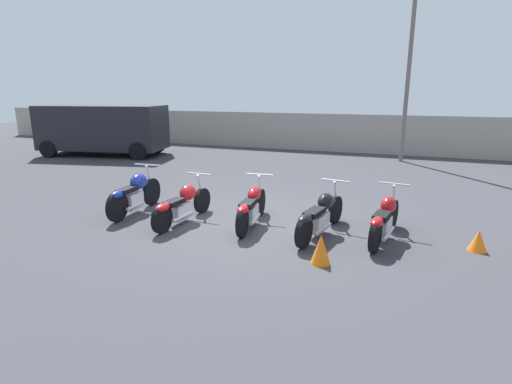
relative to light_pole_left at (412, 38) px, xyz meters
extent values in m
plane|color=#38383D|center=(-2.63, -9.15, -4.56)|extent=(60.00, 60.00, 0.00)
cube|color=#9E998E|center=(-2.63, 1.55, -3.72)|extent=(40.00, 0.04, 1.69)
cylinder|color=slate|center=(0.00, 0.00, -0.78)|extent=(0.16, 0.16, 7.56)
cylinder|color=black|center=(-5.45, -8.74, -4.24)|extent=(0.15, 0.66, 0.65)
cylinder|color=black|center=(-5.36, -10.09, -4.24)|extent=(0.15, 0.66, 0.65)
cube|color=silver|center=(-5.40, -9.48, -4.27)|extent=(0.23, 0.50, 0.36)
ellipsoid|color=navy|center=(-5.42, -9.25, -3.88)|extent=(0.34, 0.54, 0.36)
cube|color=black|center=(-5.38, -9.71, -3.97)|extent=(0.28, 0.54, 0.10)
ellipsoid|color=navy|center=(-5.36, -10.04, -3.98)|extent=(0.23, 0.45, 0.16)
cylinder|color=silver|center=(-5.44, -8.84, -3.56)|extent=(0.67, 0.08, 0.04)
cylinder|color=silver|center=(-5.45, -8.79, -3.90)|extent=(0.07, 0.26, 0.66)
cylinder|color=silver|center=(-5.27, -9.61, -4.34)|extent=(0.11, 0.63, 0.07)
cylinder|color=black|center=(-4.01, -8.87, -4.28)|extent=(0.13, 0.57, 0.57)
cylinder|color=black|center=(-4.08, -10.35, -4.28)|extent=(0.13, 0.57, 0.57)
cube|color=silver|center=(-4.05, -9.68, -4.31)|extent=(0.23, 0.54, 0.31)
ellipsoid|color=red|center=(-4.03, -9.43, -3.97)|extent=(0.31, 0.46, 0.34)
cube|color=black|center=(-4.06, -9.93, -4.05)|extent=(0.26, 0.49, 0.10)
ellipsoid|color=red|center=(-4.08, -10.30, -4.06)|extent=(0.22, 0.45, 0.16)
cylinder|color=silver|center=(-4.01, -8.97, -3.65)|extent=(0.61, 0.07, 0.04)
cylinder|color=silver|center=(-4.01, -8.92, -3.97)|extent=(0.06, 0.25, 0.62)
cylinder|color=silver|center=(-3.93, -9.84, -4.37)|extent=(0.10, 0.67, 0.07)
cylinder|color=black|center=(-2.72, -8.56, -4.27)|extent=(0.17, 0.60, 0.59)
cylinder|color=black|center=(-2.55, -9.98, -4.27)|extent=(0.17, 0.60, 0.59)
cube|color=silver|center=(-2.63, -9.34, -4.30)|extent=(0.26, 0.53, 0.32)
ellipsoid|color=#AD1419|center=(-2.66, -9.10, -3.95)|extent=(0.31, 0.56, 0.29)
cube|color=black|center=(-2.60, -9.58, -4.02)|extent=(0.30, 0.57, 0.10)
ellipsoid|color=#AD1419|center=(-2.56, -9.93, -4.04)|extent=(0.25, 0.46, 0.16)
cylinder|color=silver|center=(-2.71, -8.66, -3.63)|extent=(0.61, 0.11, 0.04)
cylinder|color=silver|center=(-2.71, -8.61, -3.95)|extent=(0.08, 0.25, 0.63)
cylinder|color=silver|center=(-2.49, -9.47, -4.36)|extent=(0.14, 0.64, 0.07)
cylinder|color=black|center=(-1.06, -8.54, -4.27)|extent=(0.20, 0.59, 0.58)
cylinder|color=black|center=(-1.34, -10.09, -4.27)|extent=(0.20, 0.59, 0.58)
cube|color=silver|center=(-1.21, -9.39, -4.30)|extent=(0.30, 0.59, 0.32)
ellipsoid|color=black|center=(-1.16, -9.13, -3.95)|extent=(0.34, 0.49, 0.32)
cube|color=black|center=(-1.26, -9.66, -4.03)|extent=(0.33, 0.59, 0.10)
ellipsoid|color=black|center=(-1.33, -10.04, -4.04)|extent=(0.27, 0.47, 0.16)
cylinder|color=silver|center=(-1.08, -8.64, -3.63)|extent=(0.60, 0.14, 0.04)
cylinder|color=silver|center=(-1.07, -8.59, -3.95)|extent=(0.09, 0.25, 0.62)
cylinder|color=silver|center=(-1.12, -9.57, -4.36)|extent=(0.19, 0.68, 0.07)
cylinder|color=black|center=(0.07, -8.46, -4.27)|extent=(0.19, 0.60, 0.59)
cylinder|color=black|center=(-0.15, -9.86, -4.27)|extent=(0.19, 0.60, 0.59)
cube|color=silver|center=(-0.05, -9.23, -4.30)|extent=(0.28, 0.53, 0.32)
ellipsoid|color=#AD1419|center=(-0.02, -8.99, -3.94)|extent=(0.34, 0.46, 0.32)
cube|color=black|center=(-0.09, -9.47, -4.02)|extent=(0.31, 0.52, 0.10)
ellipsoid|color=#AD1419|center=(-0.14, -9.81, -4.03)|extent=(0.27, 0.47, 0.16)
cylinder|color=silver|center=(0.05, -8.56, -3.63)|extent=(0.58, 0.13, 0.04)
cylinder|color=silver|center=(0.06, -8.51, -3.95)|extent=(0.09, 0.25, 0.63)
cylinder|color=silver|center=(0.04, -9.39, -4.36)|extent=(0.18, 0.74, 0.07)
cube|color=black|center=(-11.93, -2.94, -3.38)|extent=(5.44, 3.08, 1.81)
cube|color=black|center=(-9.45, -2.41, -2.97)|extent=(0.42, 1.81, 0.54)
cylinder|color=black|center=(-10.22, -1.58, -4.21)|extent=(0.73, 0.36, 0.70)
cylinder|color=black|center=(-9.81, -3.48, -4.21)|extent=(0.73, 0.36, 0.70)
cylinder|color=black|center=(-14.06, -2.40, -4.21)|extent=(0.73, 0.36, 0.70)
cylinder|color=black|center=(-13.65, -4.30, -4.21)|extent=(0.73, 0.36, 0.70)
cone|color=orange|center=(1.50, -9.15, -4.38)|extent=(0.31, 0.31, 0.37)
cone|color=orange|center=(-0.92, -10.64, -4.32)|extent=(0.32, 0.32, 0.48)
camera|label=1|loc=(0.24, -16.54, -1.88)|focal=28.00mm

